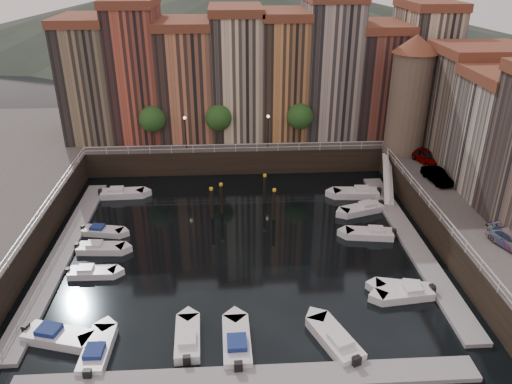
{
  "coord_description": "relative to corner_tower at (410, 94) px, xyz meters",
  "views": [
    {
      "loc": [
        -0.85,
        -40.56,
        24.91
      ],
      "look_at": [
        1.76,
        4.0,
        3.32
      ],
      "focal_mm": 35.0,
      "sensor_mm": 36.0,
      "label": 1
    }
  ],
  "objects": [
    {
      "name": "gangway",
      "position": [
        -2.9,
        -4.5,
        -8.28
      ],
      "size": [
        2.78,
        8.32,
        3.73
      ],
      "color": "white",
      "rests_on": "ground"
    },
    {
      "name": "street_lamps",
      "position": [
        -21.0,
        2.7,
        -4.3
      ],
      "size": [
        10.36,
        0.36,
        4.18
      ],
      "color": "black",
      "rests_on": "quay_far"
    },
    {
      "name": "boat_left_1",
      "position": [
        -32.78,
        -19.17,
        -9.87
      ],
      "size": [
        4.17,
        1.57,
        0.96
      ],
      "rotation": [
        0.0,
        0.0,
        -0.01
      ],
      "color": "silver",
      "rests_on": "ground"
    },
    {
      "name": "boat_near_0",
      "position": [
        -30.15,
        -28.64,
        -9.82
      ],
      "size": [
        1.9,
        4.87,
        1.11
      ],
      "rotation": [
        0.0,
        0.0,
        1.54
      ],
      "color": "silver",
      "rests_on": "ground"
    },
    {
      "name": "ground",
      "position": [
        -20.0,
        -14.5,
        -10.19
      ],
      "size": [
        200.0,
        200.0,
        0.0
      ],
      "primitive_type": "plane",
      "color": "black",
      "rests_on": "ground"
    },
    {
      "name": "corner_tower",
      "position": [
        0.0,
        0.0,
        0.0
      ],
      "size": [
        5.2,
        5.2,
        13.8
      ],
      "color": "#6B5B4C",
      "rests_on": "quay_right"
    },
    {
      "name": "quay_far",
      "position": [
        -20.0,
        11.5,
        -8.69
      ],
      "size": [
        80.0,
        20.0,
        3.0
      ],
      "primitive_type": "cube",
      "color": "black",
      "rests_on": "ground"
    },
    {
      "name": "railings",
      "position": [
        -20.0,
        -9.62,
        -6.41
      ],
      "size": [
        36.08,
        34.04,
        0.52
      ],
      "color": "white",
      "rests_on": "ground"
    },
    {
      "name": "boat_right_2",
      "position": [
        -7.39,
        -14.26,
        -9.83
      ],
      "size": [
        4.85,
        2.34,
        1.09
      ],
      "rotation": [
        0.0,
        0.0,
        3.0
      ],
      "color": "silver",
      "rests_on": "ground"
    },
    {
      "name": "car_b",
      "position": [
        0.8,
        -8.67,
        -6.51
      ],
      "size": [
        2.14,
        4.34,
        1.37
      ],
      "primitive_type": "imported",
      "rotation": [
        0.0,
        0.0,
        0.17
      ],
      "color": "gray",
      "rests_on": "quay_right"
    },
    {
      "name": "dock_near",
      "position": [
        -20.0,
        -31.5,
        -10.02
      ],
      "size": [
        30.0,
        2.0,
        0.35
      ],
      "primitive_type": "cube",
      "color": "gray",
      "rests_on": "ground"
    },
    {
      "name": "boat_right_3",
      "position": [
        -6.85,
        -9.17,
        -9.82
      ],
      "size": [
        4.94,
        3.1,
        1.11
      ],
      "rotation": [
        0.0,
        0.0,
        3.46
      ],
      "color": "silver",
      "rests_on": "ground"
    },
    {
      "name": "boat_near_3",
      "position": [
        -13.71,
        -28.59,
        -9.79
      ],
      "size": [
        3.58,
        5.34,
        1.21
      ],
      "rotation": [
        0.0,
        0.0,
        1.94
      ],
      "color": "silver",
      "rests_on": "ground"
    },
    {
      "name": "dock_right",
      "position": [
        -3.8,
        -15.5,
        -10.02
      ],
      "size": [
        2.0,
        28.0,
        0.35
      ],
      "primitive_type": "cube",
      "color": "gray",
      "rests_on": "ground"
    },
    {
      "name": "boat_right_1",
      "position": [
        -6.94,
        -23.04,
        -9.83
      ],
      "size": [
        4.78,
        2.67,
        1.07
      ],
      "rotation": [
        0.0,
        0.0,
        2.91
      ],
      "color": "silver",
      "rests_on": "ground"
    },
    {
      "name": "boat_right_0",
      "position": [
        -7.05,
        -23.67,
        -9.83
      ],
      "size": [
        4.81,
        2.22,
        1.08
      ],
      "rotation": [
        0.0,
        0.0,
        3.26
      ],
      "color": "silver",
      "rests_on": "ground"
    },
    {
      "name": "boat_near_2",
      "position": [
        -20.63,
        -28.44,
        -9.79
      ],
      "size": [
        2.02,
        5.28,
        1.21
      ],
      "rotation": [
        0.0,
        0.0,
        1.59
      ],
      "color": "silver",
      "rests_on": "ground"
    },
    {
      "name": "far_terrace",
      "position": [
        -16.69,
        9.0,
        0.76
      ],
      "size": [
        48.7,
        10.3,
        17.5
      ],
      "color": "#7D6B4F",
      "rests_on": "quay_far"
    },
    {
      "name": "right_terrace",
      "position": [
        6.5,
        -10.7,
        -0.64
      ],
      "size": [
        9.3,
        24.3,
        14.0
      ],
      "color": "#736757",
      "rests_on": "quay_right"
    },
    {
      "name": "promenade_trees",
      "position": [
        -21.33,
        3.7,
        -3.61
      ],
      "size": [
        21.2,
        3.2,
        5.2
      ],
      "color": "black",
      "rests_on": "quay_far"
    },
    {
      "name": "mooring_pilings",
      "position": [
        -19.48,
        -8.74,
        -8.54
      ],
      "size": [
        6.7,
        4.02,
        3.78
      ],
      "color": "black",
      "rests_on": "ground"
    },
    {
      "name": "boat_left_3",
      "position": [
        -33.39,
        -12.18,
        -9.87
      ],
      "size": [
        4.24,
        2.25,
        0.95
      ],
      "rotation": [
        0.0,
        0.0,
        -0.2
      ],
      "color": "silver",
      "rests_on": "ground"
    },
    {
      "name": "dock_left",
      "position": [
        -36.2,
        -15.5,
        -10.02
      ],
      "size": [
        2.0,
        28.0,
        0.35
      ],
      "primitive_type": "cube",
      "color": "gray",
      "rests_on": "ground"
    },
    {
      "name": "boat_right_4",
      "position": [
        -6.57,
        -5.43,
        -9.79
      ],
      "size": [
        5.34,
        2.23,
        1.21
      ],
      "rotation": [
        0.0,
        0.0,
        3.08
      ],
      "color": "silver",
      "rests_on": "ground"
    },
    {
      "name": "mountains",
      "position": [
        -18.28,
        95.5,
        -2.28
      ],
      "size": [
        145.0,
        100.0,
        18.0
      ],
      "color": "#2D382D",
      "rests_on": "ground"
    },
    {
      "name": "car_a",
      "position": [
        1.61,
        -3.52,
        -6.43
      ],
      "size": [
        2.9,
        4.79,
        1.53
      ],
      "primitive_type": "imported",
      "rotation": [
        0.0,
        0.0,
        0.26
      ],
      "color": "gray",
      "rests_on": "quay_right"
    },
    {
      "name": "boat_left_0",
      "position": [
        -33.32,
        -27.05,
        -9.8
      ],
      "size": [
        5.28,
        3.15,
        1.18
      ],
      "rotation": [
        0.0,
        0.0,
        -0.28
      ],
      "color": "silver",
      "rests_on": "ground"
    },
    {
      "name": "boat_near_1",
      "position": [
        -24.07,
        -27.84,
        -9.82
      ],
      "size": [
        1.94,
        4.82,
        1.1
      ],
      "rotation": [
        0.0,
        0.0,
        1.62
      ],
      "color": "silver",
      "rests_on": "ground"
    },
    {
      "name": "boat_left_4",
      "position": [
        -33.02,
        -3.9,
        -9.81
      ],
      "size": [
        5.0,
        1.96,
        1.14
      ],
      "rotation": [
        0.0,
        0.0,
        0.03
      ],
      "color": "silver",
      "rests_on": "ground"
    },
    {
      "name": "boat_left_2",
      "position": [
        -32.89,
        -15.36,
        -9.85
      ],
      "size": [
        4.51,
        1.91,
        1.02
      ],
      "rotation": [
        0.0,
        0.0,
        -0.07
      ],
      "color": "silver",
      "rests_on": "ground"
    }
  ]
}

